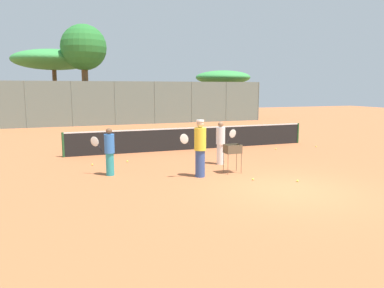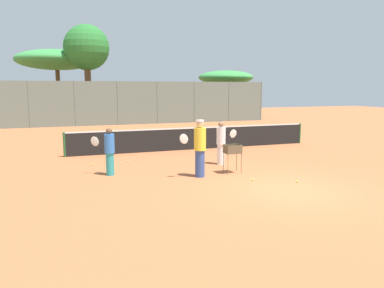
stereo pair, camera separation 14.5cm
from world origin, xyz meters
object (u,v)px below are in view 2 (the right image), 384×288
Objects in this scene: ball_cart at (232,151)px; parked_car at (117,113)px; player_red_cap at (221,143)px; tennis_net at (195,138)px; player_white_outfit at (109,151)px; player_yellow_shirt at (200,148)px.

parked_car is (-0.56, 22.25, -0.11)m from ball_cart.
tennis_net is at bearing 82.56° from player_red_cap.
player_red_cap is at bearing -94.65° from tennis_net.
player_white_outfit is 3.06m from player_yellow_shirt.
ball_cart is at bearing -164.97° from player_white_outfit.
player_yellow_shirt is (-1.82, -5.33, 0.43)m from tennis_net.
player_red_cap is 0.40× the size of parked_car.
player_white_outfit reaches higher than tennis_net.
parked_car is (3.48, 21.11, -0.17)m from player_white_outfit.
player_red_cap is at bearing -134.70° from player_yellow_shirt.
player_red_cap is 2.24m from player_yellow_shirt.
player_red_cap is (-0.30, -3.69, 0.30)m from tennis_net.
player_white_outfit is (-4.60, -4.07, 0.27)m from tennis_net.
player_yellow_shirt is at bearing -135.61° from player_red_cap.
ball_cart is at bearing -88.57° from parked_car.
tennis_net is at bearing -107.80° from player_white_outfit.
ball_cart is at bearing -96.14° from tennis_net.
tennis_net is 2.87× the size of parked_car.
player_red_cap is 20.76m from parked_car.
player_yellow_shirt is at bearing -173.70° from player_white_outfit.
tennis_net is 5.24m from ball_cart.
ball_cart is at bearing -176.07° from player_yellow_shirt.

